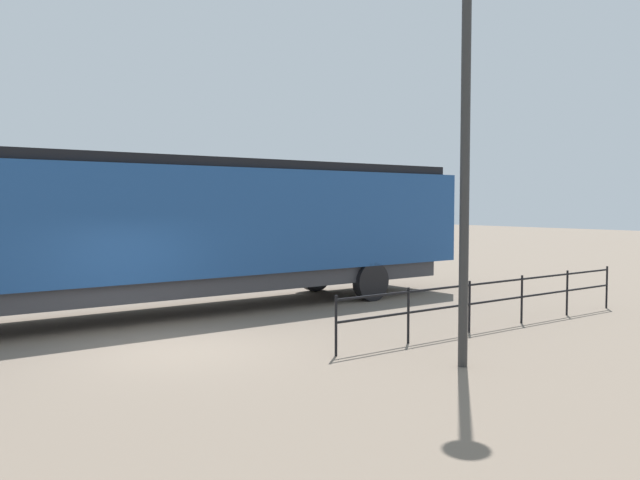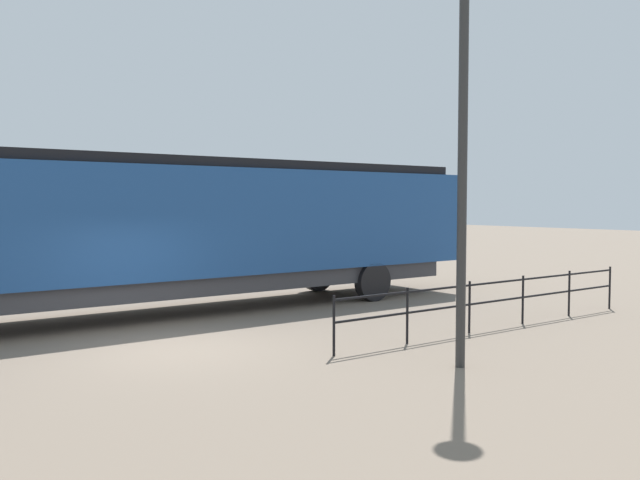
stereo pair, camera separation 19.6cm
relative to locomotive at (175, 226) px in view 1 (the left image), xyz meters
name	(u,v)px [view 1 (the left image)]	position (x,y,z in m)	size (l,w,h in m)	color
ground_plane	(173,349)	(3.74, -1.81, -2.19)	(120.00, 120.00, 0.00)	#756656
locomotive	(175,226)	(0.00, 0.00, 0.00)	(2.96, 18.25, 3.86)	navy
lamp_post	(466,53)	(7.94, 1.53, 3.05)	(0.55, 0.55, 7.36)	#2D2D2D
platform_fence	(497,295)	(6.06, 4.82, -1.47)	(0.05, 9.12, 1.11)	black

